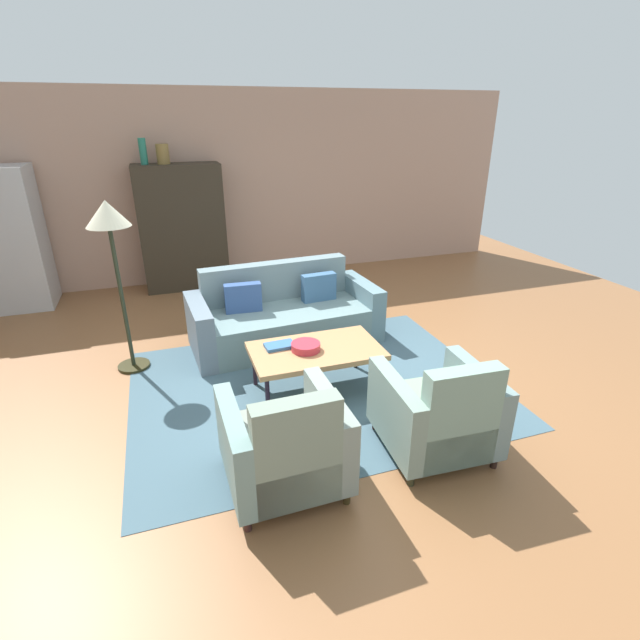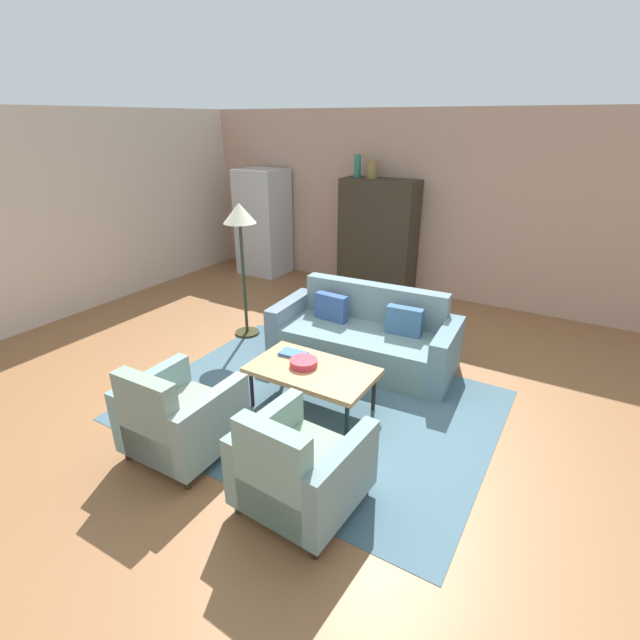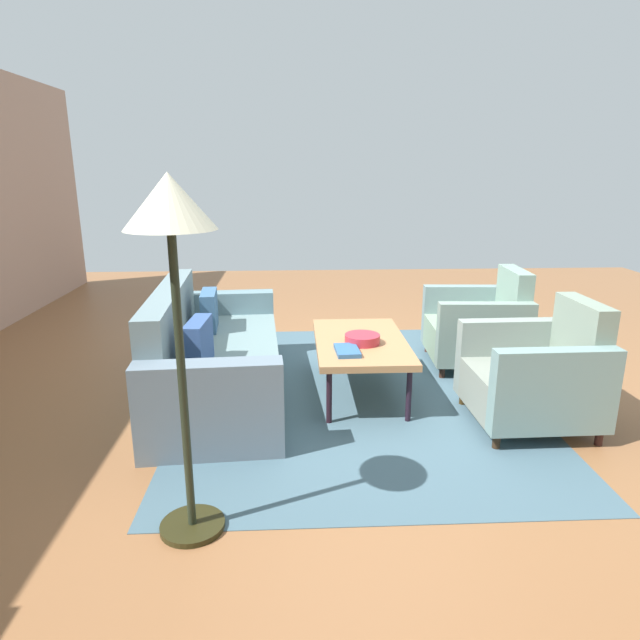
# 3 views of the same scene
# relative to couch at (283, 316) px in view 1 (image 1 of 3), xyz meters

# --- Properties ---
(ground_plane) EXTENTS (10.66, 10.66, 0.00)m
(ground_plane) POSITION_rel_couch_xyz_m (0.11, -1.28, -0.29)
(ground_plane) COLOR brown
(wall_back) EXTENTS (8.89, 0.12, 2.80)m
(wall_back) POSITION_rel_couch_xyz_m (0.11, 2.63, 1.11)
(wall_back) COLOR tan
(wall_back) RESTS_ON ground
(area_rug) EXTENTS (3.40, 2.60, 0.01)m
(area_rug) POSITION_rel_couch_xyz_m (0.01, -1.14, -0.28)
(area_rug) COLOR #425E6C
(area_rug) RESTS_ON ground
(couch) EXTENTS (2.15, 1.03, 0.86)m
(couch) POSITION_rel_couch_xyz_m (0.00, 0.00, 0.00)
(couch) COLOR slate
(couch) RESTS_ON ground
(coffee_table) EXTENTS (1.20, 0.70, 0.44)m
(coffee_table) POSITION_rel_couch_xyz_m (0.01, -1.19, 0.12)
(coffee_table) COLOR black
(coffee_table) RESTS_ON ground
(armchair_left) EXTENTS (0.81, 0.81, 0.88)m
(armchair_left) POSITION_rel_couch_xyz_m (-0.59, -2.35, 0.06)
(armchair_left) COLOR #312214
(armchair_left) RESTS_ON ground
(armchair_right) EXTENTS (0.84, 0.84, 0.88)m
(armchair_right) POSITION_rel_couch_xyz_m (0.60, -2.35, 0.06)
(armchair_right) COLOR #321D15
(armchair_right) RESTS_ON ground
(fruit_bowl) EXTENTS (0.27, 0.27, 0.07)m
(fruit_bowl) POSITION_rel_couch_xyz_m (-0.09, -1.19, 0.19)
(fruit_bowl) COLOR #B62D3C
(fruit_bowl) RESTS_ON coffee_table
(book_stack) EXTENTS (0.28, 0.18, 0.03)m
(book_stack) POSITION_rel_couch_xyz_m (-0.30, -1.05, 0.17)
(book_stack) COLOR #305E92
(book_stack) RESTS_ON coffee_table
(cabinet) EXTENTS (1.20, 0.51, 1.80)m
(cabinet) POSITION_rel_couch_xyz_m (-0.90, 2.29, 0.61)
(cabinet) COLOR #30291E
(cabinet) RESTS_ON ground
(vase_tall) EXTENTS (0.10, 0.10, 0.34)m
(vase_tall) POSITION_rel_couch_xyz_m (-1.30, 2.28, 1.68)
(vase_tall) COLOR #24745E
(vase_tall) RESTS_ON cabinet
(vase_round) EXTENTS (0.17, 0.17, 0.26)m
(vase_round) POSITION_rel_couch_xyz_m (-1.05, 2.28, 1.64)
(vase_round) COLOR olive
(vase_round) RESTS_ON cabinet
(refrigerator) EXTENTS (0.80, 0.73, 1.85)m
(refrigerator) POSITION_rel_couch_xyz_m (-3.11, 2.18, 0.64)
(refrigerator) COLOR #B7BABF
(refrigerator) RESTS_ON ground
(floor_lamp) EXTENTS (0.40, 0.40, 1.72)m
(floor_lamp) POSITION_rel_couch_xyz_m (-1.66, -0.15, 1.16)
(floor_lamp) COLOR #2A2811
(floor_lamp) RESTS_ON ground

